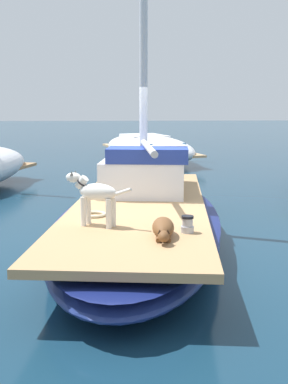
# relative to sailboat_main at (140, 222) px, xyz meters

# --- Properties ---
(ground_plane) EXTENTS (120.00, 120.00, 0.00)m
(ground_plane) POSITION_rel_sailboat_main_xyz_m (0.00, 0.00, -0.34)
(ground_plane) COLOR #143347
(sailboat_main) EXTENTS (3.44, 7.50, 0.66)m
(sailboat_main) POSITION_rel_sailboat_main_xyz_m (0.00, 0.00, 0.00)
(sailboat_main) COLOR navy
(sailboat_main) RESTS_ON ground
(mast_main) EXTENTS (0.14, 2.27, 6.41)m
(mast_main) POSITION_rel_sailboat_main_xyz_m (0.12, 0.73, 3.19)
(mast_main) COLOR silver
(mast_main) RESTS_ON sailboat_main
(cabin_house) EXTENTS (1.68, 2.39, 0.84)m
(cabin_house) POSITION_rel_sailboat_main_xyz_m (0.16, 1.11, 0.67)
(cabin_house) COLOR silver
(cabin_house) RESTS_ON sailboat_main
(dog_white) EXTENTS (0.87, 0.50, 0.70)m
(dog_white) POSITION_rel_sailboat_main_xyz_m (-0.66, -1.48, 0.75)
(dog_white) COLOR silver
(dog_white) RESTS_ON sailboat_main
(dog_brown) EXTENTS (0.31, 0.95, 0.22)m
(dog_brown) POSITION_rel_sailboat_main_xyz_m (0.15, -2.09, 0.43)
(dog_brown) COLOR brown
(dog_brown) RESTS_ON sailboat_main
(deck_winch) EXTENTS (0.16, 0.16, 0.21)m
(deck_winch) POSITION_rel_sailboat_main_xyz_m (0.47, -1.90, 0.42)
(deck_winch) COLOR #B7B7BC
(deck_winch) RESTS_ON sailboat_main
(coiled_rope) EXTENTS (0.32, 0.32, 0.04)m
(coiled_rope) POSITION_rel_sailboat_main_xyz_m (-0.69, -0.91, 0.35)
(coiled_rope) COLOR beige
(coiled_rope) RESTS_ON sailboat_main
(moored_boat_far_astern) EXTENTS (4.33, 7.19, 5.62)m
(moored_boat_far_astern) POSITION_rel_sailboat_main_xyz_m (1.01, 11.51, 0.21)
(moored_boat_far_astern) COLOR white
(moored_boat_far_astern) RESTS_ON ground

